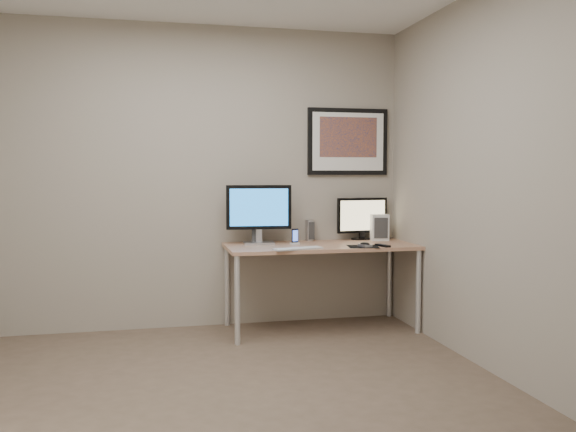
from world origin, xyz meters
The scene contains 14 objects.
floor centered at (0.00, 0.00, 0.00)m, with size 3.60×3.60×0.00m, color brown.
room centered at (0.00, 0.45, 1.64)m, with size 3.60×3.60×3.60m.
desk centered at (1.00, 1.35, 0.66)m, with size 1.60×0.70×0.73m.
framed_art centered at (1.35, 1.68, 1.62)m, with size 0.75×0.04×0.60m.
monitor_large centered at (0.49, 1.49, 1.01)m, with size 0.56×0.20×0.50m.
monitor_tv centered at (1.48, 1.63, 0.93)m, with size 0.49×0.13×0.38m.
speaker_left centered at (0.48, 1.56, 0.82)m, with size 0.07×0.07×0.19m, color #ADAEB2.
speaker_right centered at (0.99, 1.65, 0.82)m, with size 0.07×0.07×0.19m, color #ADAEB2.
phone_dock centered at (0.79, 1.41, 0.80)m, with size 0.06×0.06×0.13m, color black.
keyboard centered at (0.73, 1.06, 0.74)m, with size 0.41×0.11×0.01m, color #BABABF.
mousepad centered at (1.30, 1.12, 0.73)m, with size 0.24×0.22×0.00m, color black.
mouse centered at (1.30, 1.09, 0.75)m, with size 0.07×0.12×0.04m, color black.
remote centered at (1.46, 1.09, 0.74)m, with size 0.04×0.17×0.02m, color black.
fan_unit centered at (1.61, 1.54, 0.85)m, with size 0.15×0.11×0.23m, color silver.
Camera 1 is at (-0.43, -3.60, 1.33)m, focal length 38.00 mm.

